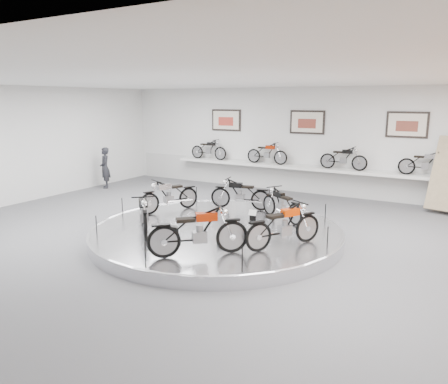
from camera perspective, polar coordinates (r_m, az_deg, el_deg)
The scene contains 22 objects.
floor at distance 11.08m, azimuth -1.82°, elevation -6.55°, with size 16.00×16.00×0.00m, color #4F4F51.
ceiling at distance 10.52m, azimuth -1.96°, elevation 14.59°, with size 16.00×16.00×0.00m, color white.
wall_back at distance 16.94m, azimuth 10.76°, elevation 6.59°, with size 16.00×16.00×0.00m, color silver.
wall_left at distance 16.29m, azimuth -26.69°, elevation 5.33°, with size 14.00×14.00×0.00m, color silver.
dado_band at distance 17.11m, azimuth 10.55°, elevation 1.74°, with size 15.68×0.04×1.10m, color #BCBCBA.
display_platform at distance 11.28m, azimuth -1.02°, elevation -5.41°, with size 6.40×6.40×0.30m, color silver.
platform_rim at distance 11.24m, azimuth -1.02°, elevation -4.82°, with size 6.40×6.40×0.10m, color #B2B2BA.
shelf at distance 16.77m, azimuth 10.28°, elevation 3.11°, with size 11.00×0.55×0.10m, color silver.
poster_left at distance 18.30m, azimuth 0.27°, elevation 9.37°, with size 1.35×0.06×0.88m, color beige.
poster_center at distance 16.85m, azimuth 10.80°, elevation 8.95°, with size 1.35×0.06×0.88m, color beige.
poster_right at distance 16.04m, azimuth 22.80°, elevation 8.10°, with size 1.35×0.06×0.88m, color beige.
shelf_bike_a at distance 18.54m, azimuth -2.02°, elevation 5.41°, with size 1.22×0.42×0.73m, color black, non-canonical shape.
shelf_bike_b at distance 17.27m, azimuth 5.64°, elevation 4.88°, with size 1.22×0.42×0.73m, color maroon, non-canonical shape.
shelf_bike_c at distance 16.28m, azimuth 15.32°, elevation 4.10°, with size 1.22×0.42×0.73m, color black, non-canonical shape.
shelf_bike_d at distance 15.83m, azimuth 24.81°, elevation 3.21°, with size 1.22×0.42×0.73m, color #A7A6AA, non-canonical shape.
bike_a at distance 11.94m, azimuth 7.54°, elevation -1.60°, with size 1.50×0.53×0.88m, color black, non-canonical shape.
bike_b at distance 13.04m, azimuth 2.16°, elevation -0.24°, with size 1.58×0.56×0.93m, color black, non-canonical shape.
bike_c at distance 12.85m, azimuth -7.18°, elevation -0.42°, with size 1.64×0.58×0.97m, color #A7A6AA, non-canonical shape.
bike_d at distance 10.94m, azimuth -10.45°, elevation -2.62°, with size 1.70×0.60×1.00m, color black, non-canonical shape.
bike_e at distance 9.13m, azimuth -3.35°, elevation -5.11°, with size 1.82×0.64×1.07m, color maroon, non-canonical shape.
bike_f at distance 9.75m, azimuth 7.83°, elevation -4.33°, with size 1.69×0.60×0.99m, color #C03102, non-canonical shape.
visitor at distance 18.34m, azimuth -15.28°, elevation 3.07°, with size 0.60×0.40×1.65m, color black.
Camera 1 is at (5.54, -8.93, 3.50)m, focal length 35.00 mm.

